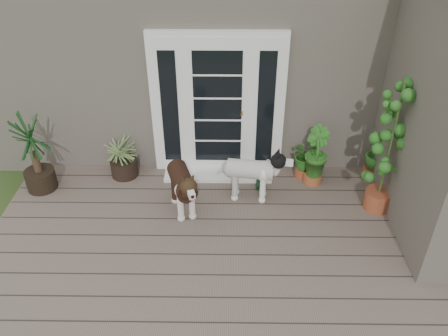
{
  "coord_description": "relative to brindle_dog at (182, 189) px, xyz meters",
  "views": [
    {
      "loc": [
        -0.04,
        -3.29,
        4.15
      ],
      "look_at": [
        -0.1,
        1.75,
        0.7
      ],
      "focal_mm": 36.86,
      "sensor_mm": 36.0,
      "label": 1
    }
  ],
  "objects": [
    {
      "name": "brindle_dog",
      "position": [
        0.0,
        0.0,
        0.0
      ],
      "size": [
        0.63,
        0.94,
        0.72
      ],
      "primitive_type": null,
      "rotation": [
        0.0,
        0.0,
        3.46
      ],
      "color": "black",
      "rests_on": "deck"
    },
    {
      "name": "sapling",
      "position": [
        2.65,
        0.09,
        0.6
      ],
      "size": [
        0.74,
        0.74,
        1.92
      ],
      "primitive_type": null,
      "rotation": [
        0.0,
        0.0,
        0.41
      ],
      "color": "#1F5919",
      "rests_on": "deck"
    },
    {
      "name": "herb_b",
      "position": [
        1.85,
        0.68,
        -0.03
      ],
      "size": [
        0.54,
        0.54,
        0.67
      ],
      "primitive_type": "imported",
      "rotation": [
        0.0,
        0.0,
        1.8
      ],
      "color": "#1B5618",
      "rests_on": "deck"
    },
    {
      "name": "door_step",
      "position": [
        0.45,
        0.83,
        -0.34
      ],
      "size": [
        1.6,
        0.4,
        0.05
      ],
      "primitive_type": "cube",
      "color": "white",
      "rests_on": "deck"
    },
    {
      "name": "house_main",
      "position": [
        0.65,
        3.08,
        1.07
      ],
      "size": [
        7.4,
        4.0,
        3.1
      ],
      "primitive_type": "cube",
      "color": "#665E54",
      "rests_on": "ground"
    },
    {
      "name": "clog_right",
      "position": [
        1.1,
        0.61,
        -0.32
      ],
      "size": [
        0.15,
        0.31,
        0.09
      ],
      "primitive_type": null,
      "rotation": [
        0.0,
        0.0,
        0.03
      ],
      "color": "#173A1D",
      "rests_on": "deck"
    },
    {
      "name": "white_dog",
      "position": [
        0.9,
        0.29,
        -0.01
      ],
      "size": [
        0.88,
        0.46,
        0.7
      ],
      "primitive_type": null,
      "rotation": [
        0.0,
        0.0,
        -1.7
      ],
      "color": "white",
      "rests_on": "deck"
    },
    {
      "name": "herb_c",
      "position": [
        2.77,
        0.83,
        -0.08
      ],
      "size": [
        0.42,
        0.42,
        0.57
      ],
      "primitive_type": "imported",
      "rotation": [
        0.0,
        0.0,
        4.54
      ],
      "color": "#1B4C15",
      "rests_on": "deck"
    },
    {
      "name": "door_unit",
      "position": [
        0.45,
        1.03,
        0.71
      ],
      "size": [
        1.9,
        0.14,
        2.15
      ],
      "primitive_type": "cube",
      "color": "white",
      "rests_on": "deck"
    },
    {
      "name": "deck",
      "position": [
        0.65,
        -1.17,
        -0.42
      ],
      "size": [
        6.2,
        4.6,
        0.12
      ],
      "primitive_type": "cube",
      "color": "#6B5B4C",
      "rests_on": "ground"
    },
    {
      "name": "yucca",
      "position": [
        -2.1,
        0.49,
        0.22
      ],
      "size": [
        0.89,
        0.89,
        1.17
      ],
      "primitive_type": null,
      "rotation": [
        0.0,
        0.0,
        -0.1
      ],
      "color": "black",
      "rests_on": "deck"
    },
    {
      "name": "herb_a",
      "position": [
        1.73,
        0.83,
        -0.11
      ],
      "size": [
        0.54,
        0.54,
        0.51
      ],
      "primitive_type": "imported",
      "rotation": [
        0.0,
        0.0,
        0.45
      ],
      "color": "#245718",
      "rests_on": "deck"
    },
    {
      "name": "clog_left",
      "position": [
        1.08,
        0.6,
        -0.31
      ],
      "size": [
        0.19,
        0.36,
        0.1
      ],
      "primitive_type": null,
      "rotation": [
        0.0,
        0.0,
        -0.1
      ],
      "color": "#14321A",
      "rests_on": "deck"
    },
    {
      "name": "spider_plant",
      "position": [
        -0.96,
        0.83,
        -0.01
      ],
      "size": [
        0.78,
        0.78,
        0.71
      ],
      "primitive_type": null,
      "rotation": [
        0.0,
        0.0,
        -0.19
      ],
      "color": "#75935A",
      "rests_on": "deck"
    }
  ]
}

